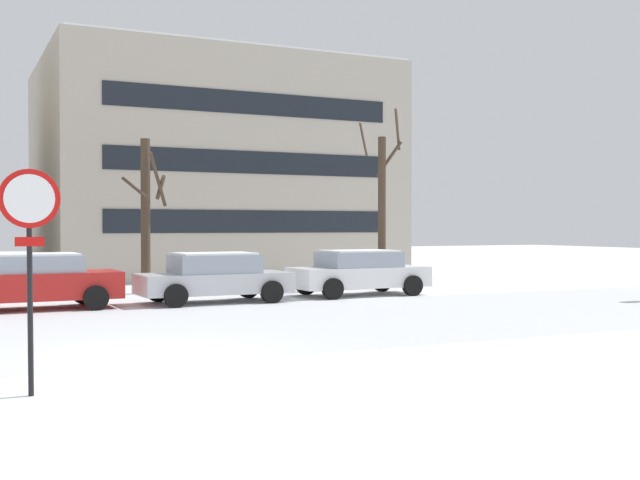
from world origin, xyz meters
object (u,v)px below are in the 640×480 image
at_px(parked_car_red, 34,281).
at_px(parked_car_silver, 214,277).
at_px(stop_sign, 30,236).
at_px(parked_car_white, 359,272).

xyz_separation_m(parked_car_red, parked_car_silver, (4.81, -0.21, -0.03)).
relative_size(stop_sign, parked_car_silver, 0.67).
relative_size(parked_car_red, parked_car_white, 1.01).
relative_size(parked_car_silver, parked_car_white, 0.99).
bearing_deg(parked_car_red, parked_car_silver, -2.54).
bearing_deg(stop_sign, parked_car_silver, 61.25).
relative_size(parked_car_red, parked_car_silver, 1.02).
relative_size(stop_sign, parked_car_white, 0.67).
height_order(parked_car_red, parked_car_white, parked_car_red).
bearing_deg(parked_car_red, parked_car_white, 0.58).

